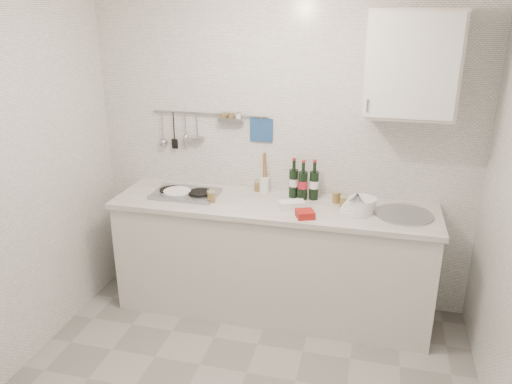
% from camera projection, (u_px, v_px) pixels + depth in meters
% --- Properties ---
extents(back_wall, '(3.00, 0.02, 2.50)m').
position_uv_depth(back_wall, '(281.00, 151.00, 3.91)').
color(back_wall, silver).
rests_on(back_wall, floor).
extents(counter, '(2.44, 0.64, 0.96)m').
position_uv_depth(counter, '(273.00, 261.00, 3.92)').
color(counter, beige).
rests_on(counter, floor).
extents(wall_rail, '(0.98, 0.09, 0.34)m').
position_uv_depth(wall_rail, '(207.00, 125.00, 3.95)').
color(wall_rail, '#93969B').
rests_on(wall_rail, back_wall).
extents(wall_cabinet, '(0.60, 0.38, 0.70)m').
position_uv_depth(wall_cabinet, '(411.00, 64.00, 3.30)').
color(wall_cabinet, beige).
rests_on(wall_cabinet, back_wall).
extents(plate_stack_hob, '(0.24, 0.23, 0.04)m').
position_uv_depth(plate_stack_hob, '(176.00, 193.00, 3.89)').
color(plate_stack_hob, '#4867A3').
rests_on(plate_stack_hob, counter).
extents(plate_stack_sink, '(0.26, 0.25, 0.11)m').
position_uv_depth(plate_stack_sink, '(359.00, 205.00, 3.57)').
color(plate_stack_sink, white).
rests_on(plate_stack_sink, counter).
extents(wine_bottles, '(0.23, 0.11, 0.31)m').
position_uv_depth(wine_bottles, '(304.00, 179.00, 3.79)').
color(wine_bottles, black).
rests_on(wine_bottles, counter).
extents(butter_dish, '(0.21, 0.16, 0.06)m').
position_uv_depth(butter_dish, '(292.00, 205.00, 3.65)').
color(butter_dish, white).
rests_on(butter_dish, counter).
extents(strawberry_punnet, '(0.16, 0.16, 0.05)m').
position_uv_depth(strawberry_punnet, '(305.00, 214.00, 3.49)').
color(strawberry_punnet, red).
rests_on(strawberry_punnet, counter).
extents(utensil_crock, '(0.08, 0.08, 0.33)m').
position_uv_depth(utensil_crock, '(264.00, 183.00, 3.96)').
color(utensil_crock, white).
rests_on(utensil_crock, counter).
extents(jar_a, '(0.06, 0.06, 0.09)m').
position_uv_depth(jar_a, '(258.00, 186.00, 3.99)').
color(jar_a, brown).
rests_on(jar_a, counter).
extents(jar_b, '(0.07, 0.07, 0.09)m').
position_uv_depth(jar_b, '(337.00, 197.00, 3.75)').
color(jar_b, brown).
rests_on(jar_b, counter).
extents(jar_c, '(0.07, 0.07, 0.09)m').
position_uv_depth(jar_c, '(344.00, 201.00, 3.66)').
color(jar_c, brown).
rests_on(jar_c, counter).
extents(jar_d, '(0.06, 0.06, 0.09)m').
position_uv_depth(jar_d, '(211.00, 196.00, 3.76)').
color(jar_d, brown).
rests_on(jar_d, counter).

